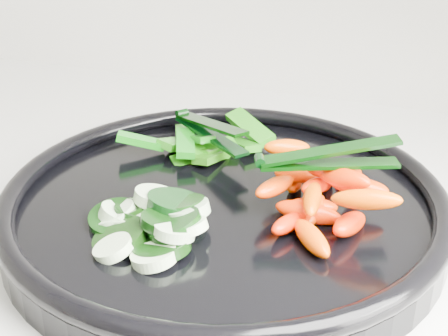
% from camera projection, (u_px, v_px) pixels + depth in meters
% --- Properties ---
extents(veggie_tray, '(0.40, 0.40, 0.04)m').
position_uv_depth(veggie_tray, '(224.00, 204.00, 0.53)').
color(veggie_tray, black).
rests_on(veggie_tray, counter).
extents(cucumber_pile, '(0.11, 0.12, 0.04)m').
position_uv_depth(cucumber_pile, '(148.00, 220.00, 0.48)').
color(cucumber_pile, black).
rests_on(cucumber_pile, veggie_tray).
extents(carrot_pile, '(0.13, 0.16, 0.06)m').
position_uv_depth(carrot_pile, '(323.00, 194.00, 0.50)').
color(carrot_pile, '#FF5D00').
rests_on(carrot_pile, veggie_tray).
extents(pepper_pile, '(0.14, 0.12, 0.03)m').
position_uv_depth(pepper_pile, '(203.00, 144.00, 0.61)').
color(pepper_pile, '#176C0A').
rests_on(pepper_pile, veggie_tray).
extents(tong_carrot, '(0.11, 0.06, 0.02)m').
position_uv_depth(tong_carrot, '(325.00, 158.00, 0.49)').
color(tong_carrot, black).
rests_on(tong_carrot, carrot_pile).
extents(tong_pepper, '(0.10, 0.08, 0.02)m').
position_uv_depth(tong_pepper, '(208.00, 128.00, 0.60)').
color(tong_pepper, black).
rests_on(tong_pepper, pepper_pile).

